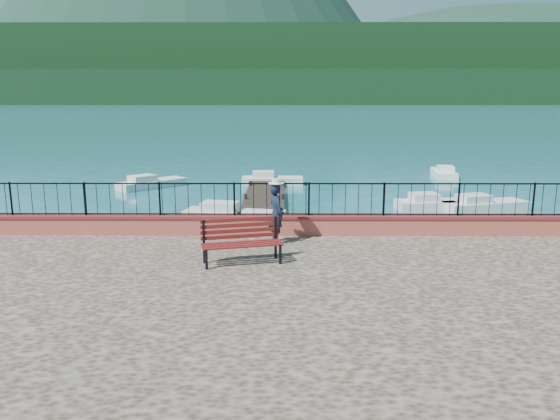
{
  "coord_description": "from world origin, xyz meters",
  "views": [
    {
      "loc": [
        -1.06,
        -12.06,
        5.28
      ],
      "look_at": [
        -1.14,
        2.0,
        2.3
      ],
      "focal_mm": 35.0,
      "sensor_mm": 36.0,
      "label": 1
    }
  ],
  "objects_px": {
    "boat_4": "(272,178)",
    "boat_2": "(485,202)",
    "person": "(276,213)",
    "boat_0": "(234,211)",
    "park_bench": "(242,251)",
    "boat_1": "(435,201)",
    "boat_5": "(444,171)",
    "boat_3": "(152,181)"
  },
  "relations": [
    {
      "from": "boat_4",
      "to": "boat_1",
      "type": "bearing_deg",
      "value": -43.28
    },
    {
      "from": "park_bench",
      "to": "boat_4",
      "type": "xyz_separation_m",
      "value": [
        0.37,
        19.5,
        -1.12
      ]
    },
    {
      "from": "person",
      "to": "boat_0",
      "type": "relative_size",
      "value": 0.39
    },
    {
      "from": "boat_3",
      "to": "boat_4",
      "type": "relative_size",
      "value": 1.1
    },
    {
      "from": "boat_5",
      "to": "boat_2",
      "type": "bearing_deg",
      "value": -178.83
    },
    {
      "from": "boat_3",
      "to": "boat_2",
      "type": "bearing_deg",
      "value": -64.68
    },
    {
      "from": "person",
      "to": "boat_2",
      "type": "xyz_separation_m",
      "value": [
        9.56,
        10.05,
        -1.64
      ]
    },
    {
      "from": "park_bench",
      "to": "boat_0",
      "type": "height_order",
      "value": "park_bench"
    },
    {
      "from": "park_bench",
      "to": "boat_4",
      "type": "height_order",
      "value": "park_bench"
    },
    {
      "from": "person",
      "to": "boat_0",
      "type": "height_order",
      "value": "person"
    },
    {
      "from": "boat_0",
      "to": "boat_1",
      "type": "height_order",
      "value": "same"
    },
    {
      "from": "person",
      "to": "boat_3",
      "type": "height_order",
      "value": "person"
    },
    {
      "from": "boat_1",
      "to": "boat_2",
      "type": "bearing_deg",
      "value": -12.69
    },
    {
      "from": "boat_0",
      "to": "boat_5",
      "type": "bearing_deg",
      "value": 56.77
    },
    {
      "from": "boat_5",
      "to": "park_bench",
      "type": "bearing_deg",
      "value": 160.38
    },
    {
      "from": "person",
      "to": "boat_3",
      "type": "bearing_deg",
      "value": 0.83
    },
    {
      "from": "boat_3",
      "to": "person",
      "type": "bearing_deg",
      "value": -109.91
    },
    {
      "from": "park_bench",
      "to": "boat_1",
      "type": "distance_m",
      "value": 14.73
    },
    {
      "from": "boat_4",
      "to": "boat_2",
      "type": "bearing_deg",
      "value": -37.09
    },
    {
      "from": "person",
      "to": "boat_4",
      "type": "relative_size",
      "value": 0.46
    },
    {
      "from": "person",
      "to": "boat_4",
      "type": "distance_m",
      "value": 17.66
    },
    {
      "from": "boat_0",
      "to": "boat_2",
      "type": "xyz_separation_m",
      "value": [
        11.46,
        2.16,
        0.0
      ]
    },
    {
      "from": "boat_3",
      "to": "boat_4",
      "type": "distance_m",
      "value": 7.08
    },
    {
      "from": "boat_4",
      "to": "boat_5",
      "type": "distance_m",
      "value": 11.59
    },
    {
      "from": "boat_1",
      "to": "boat_2",
      "type": "relative_size",
      "value": 0.9
    },
    {
      "from": "boat_2",
      "to": "boat_4",
      "type": "relative_size",
      "value": 1.1
    },
    {
      "from": "person",
      "to": "boat_4",
      "type": "height_order",
      "value": "person"
    },
    {
      "from": "person",
      "to": "boat_0",
      "type": "distance_m",
      "value": 8.27
    },
    {
      "from": "boat_0",
      "to": "boat_5",
      "type": "xyz_separation_m",
      "value": [
        12.63,
        12.77,
        0.0
      ]
    },
    {
      "from": "park_bench",
      "to": "boat_1",
      "type": "xyz_separation_m",
      "value": [
        8.15,
        12.21,
        -1.12
      ]
    },
    {
      "from": "boat_3",
      "to": "boat_5",
      "type": "height_order",
      "value": "same"
    },
    {
      "from": "boat_1",
      "to": "boat_4",
      "type": "relative_size",
      "value": 0.99
    },
    {
      "from": "boat_4",
      "to": "boat_5",
      "type": "relative_size",
      "value": 1.06
    },
    {
      "from": "boat_0",
      "to": "boat_1",
      "type": "relative_size",
      "value": 1.19
    },
    {
      "from": "park_bench",
      "to": "person",
      "type": "distance_m",
      "value": 2.16
    },
    {
      "from": "boat_0",
      "to": "boat_2",
      "type": "distance_m",
      "value": 11.66
    },
    {
      "from": "person",
      "to": "boat_5",
      "type": "height_order",
      "value": "person"
    },
    {
      "from": "park_bench",
      "to": "boat_5",
      "type": "distance_m",
      "value": 25.39
    },
    {
      "from": "person",
      "to": "boat_3",
      "type": "relative_size",
      "value": 0.42
    },
    {
      "from": "person",
      "to": "boat_5",
      "type": "relative_size",
      "value": 0.49
    },
    {
      "from": "person",
      "to": "boat_1",
      "type": "relative_size",
      "value": 0.47
    },
    {
      "from": "boat_0",
      "to": "boat_1",
      "type": "distance_m",
      "value": 9.54
    }
  ]
}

